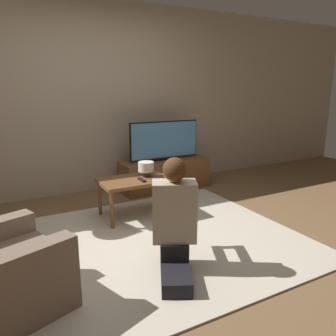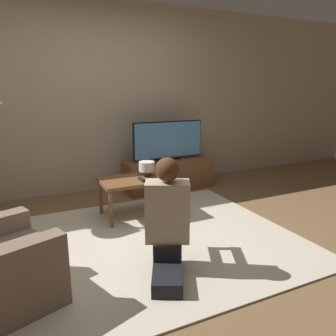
{
  "view_description": "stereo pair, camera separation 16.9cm",
  "coord_description": "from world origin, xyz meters",
  "px_view_note": "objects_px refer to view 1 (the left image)",
  "views": [
    {
      "loc": [
        -1.23,
        -2.59,
        1.44
      ],
      "look_at": [
        0.42,
        0.49,
        0.58
      ],
      "focal_mm": 35.0,
      "sensor_mm": 36.0,
      "label": 1
    },
    {
      "loc": [
        -1.08,
        -2.66,
        1.44
      ],
      "look_at": [
        0.42,
        0.49,
        0.58
      ],
      "focal_mm": 35.0,
      "sensor_mm": 36.0,
      "label": 2
    }
  ],
  "objects_px": {
    "tv": "(164,140)",
    "coffee_table": "(135,183)",
    "person_kneeling": "(174,218)",
    "table_lamp": "(146,168)"
  },
  "relations": [
    {
      "from": "person_kneeling",
      "to": "table_lamp",
      "type": "xyz_separation_m",
      "value": [
        0.33,
        1.25,
        0.1
      ]
    },
    {
      "from": "coffee_table",
      "to": "table_lamp",
      "type": "bearing_deg",
      "value": 14.26
    },
    {
      "from": "tv",
      "to": "person_kneeling",
      "type": "bearing_deg",
      "value": -115.74
    },
    {
      "from": "tv",
      "to": "table_lamp",
      "type": "height_order",
      "value": "tv"
    },
    {
      "from": "person_kneeling",
      "to": "table_lamp",
      "type": "relative_size",
      "value": 5.11
    },
    {
      "from": "coffee_table",
      "to": "person_kneeling",
      "type": "relative_size",
      "value": 0.85
    },
    {
      "from": "tv",
      "to": "coffee_table",
      "type": "bearing_deg",
      "value": -134.76
    },
    {
      "from": "coffee_table",
      "to": "person_kneeling",
      "type": "distance_m",
      "value": 1.23
    },
    {
      "from": "tv",
      "to": "person_kneeling",
      "type": "relative_size",
      "value": 1.14
    },
    {
      "from": "coffee_table",
      "to": "table_lamp",
      "type": "distance_m",
      "value": 0.22
    }
  ]
}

